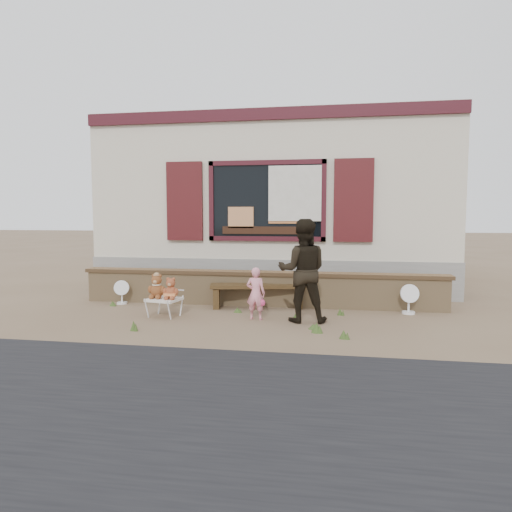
% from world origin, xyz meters
% --- Properties ---
extents(ground, '(80.00, 80.00, 0.00)m').
position_xyz_m(ground, '(0.00, 0.00, 0.00)').
color(ground, brown).
rests_on(ground, ground).
extents(asphalt_strip, '(80.00, 6.00, 0.01)m').
position_xyz_m(asphalt_strip, '(0.00, -5.00, 0.00)').
color(asphalt_strip, black).
rests_on(asphalt_strip, ground).
extents(shopfront, '(8.04, 5.13, 4.00)m').
position_xyz_m(shopfront, '(0.00, 4.49, 2.00)').
color(shopfront, '#B9AC96').
rests_on(shopfront, ground).
extents(brick_wall, '(7.10, 0.36, 0.67)m').
position_xyz_m(brick_wall, '(0.00, 1.00, 0.34)').
color(brick_wall, tan).
rests_on(brick_wall, ground).
extents(bench, '(1.81, 0.70, 0.45)m').
position_xyz_m(bench, '(0.01, 0.75, 0.33)').
color(bench, '#382713').
rests_on(bench, ground).
extents(folding_chair, '(0.60, 0.55, 0.32)m').
position_xyz_m(folding_chair, '(-1.47, -0.25, 0.29)').
color(folding_chair, white).
rests_on(folding_chair, ground).
extents(teddy_bear_left, '(0.36, 0.32, 0.43)m').
position_xyz_m(teddy_bear_left, '(-1.61, -0.22, 0.53)').
color(teddy_bear_left, brown).
rests_on(teddy_bear_left, folding_chair).
extents(teddy_bear_right, '(0.32, 0.29, 0.38)m').
position_xyz_m(teddy_bear_right, '(-1.33, -0.27, 0.51)').
color(teddy_bear_right, brown).
rests_on(teddy_bear_right, folding_chair).
extents(child, '(0.34, 0.24, 0.89)m').
position_xyz_m(child, '(0.13, -0.20, 0.44)').
color(child, pink).
rests_on(child, ground).
extents(adult, '(0.87, 0.70, 1.69)m').
position_xyz_m(adult, '(0.91, -0.21, 0.85)').
color(adult, black).
rests_on(adult, ground).
extents(fan_left, '(0.31, 0.20, 0.47)m').
position_xyz_m(fan_left, '(-2.70, 0.69, 0.24)').
color(fan_left, white).
rests_on(fan_left, ground).
extents(fan_right, '(0.34, 0.23, 0.54)m').
position_xyz_m(fan_right, '(2.74, 0.68, 0.27)').
color(fan_right, white).
rests_on(fan_right, ground).
extents(grass_tufts, '(4.49, 1.84, 0.15)m').
position_xyz_m(grass_tufts, '(0.36, -0.48, 0.06)').
color(grass_tufts, '#395020').
rests_on(grass_tufts, ground).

